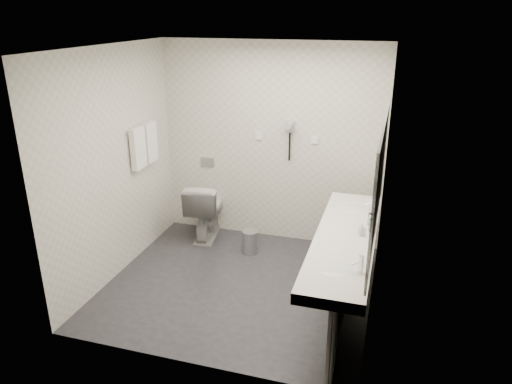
% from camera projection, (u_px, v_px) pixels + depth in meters
% --- Properties ---
extents(floor, '(2.80, 2.80, 0.00)m').
position_uv_depth(floor, '(239.00, 285.00, 5.26)').
color(floor, '#28272C').
rests_on(floor, ground).
extents(ceiling, '(2.80, 2.80, 0.00)m').
position_uv_depth(ceiling, '(236.00, 47.00, 4.37)').
color(ceiling, silver).
rests_on(ceiling, wall_back).
extents(wall_back, '(2.80, 0.00, 2.80)m').
position_uv_depth(wall_back, '(271.00, 144.00, 5.98)').
color(wall_back, silver).
rests_on(wall_back, floor).
extents(wall_front, '(2.80, 0.00, 2.80)m').
position_uv_depth(wall_front, '(183.00, 231.00, 3.65)').
color(wall_front, silver).
rests_on(wall_front, floor).
extents(wall_left, '(0.00, 2.60, 2.60)m').
position_uv_depth(wall_left, '(115.00, 165.00, 5.19)').
color(wall_left, silver).
rests_on(wall_left, floor).
extents(wall_right, '(0.00, 2.60, 2.60)m').
position_uv_depth(wall_right, '(381.00, 191.00, 4.45)').
color(wall_right, silver).
rests_on(wall_right, floor).
extents(vanity_counter, '(0.55, 2.20, 0.10)m').
position_uv_depth(vanity_counter, '(345.00, 240.00, 4.50)').
color(vanity_counter, white).
rests_on(vanity_counter, floor).
extents(vanity_panel, '(0.03, 2.15, 0.75)m').
position_uv_depth(vanity_panel, '(345.00, 280.00, 4.65)').
color(vanity_panel, '#999491').
rests_on(vanity_panel, floor).
extents(vanity_post_near, '(0.06, 0.06, 0.75)m').
position_uv_depth(vanity_post_near, '(333.00, 349.00, 3.71)').
color(vanity_post_near, silver).
rests_on(vanity_post_near, floor).
extents(vanity_post_far, '(0.06, 0.06, 0.75)m').
position_uv_depth(vanity_post_far, '(358.00, 235.00, 5.57)').
color(vanity_post_far, silver).
rests_on(vanity_post_far, floor).
extents(mirror, '(0.02, 2.20, 1.05)m').
position_uv_depth(mirror, '(380.00, 177.00, 4.20)').
color(mirror, '#B2BCC6').
rests_on(mirror, wall_right).
extents(basin_near, '(0.40, 0.31, 0.05)m').
position_uv_depth(basin_near, '(336.00, 271.00, 3.91)').
color(basin_near, white).
rests_on(basin_near, vanity_counter).
extents(basin_far, '(0.40, 0.31, 0.05)m').
position_uv_depth(basin_far, '(353.00, 211.00, 5.07)').
color(basin_far, white).
rests_on(basin_far, vanity_counter).
extents(faucet_near, '(0.04, 0.04, 0.15)m').
position_uv_depth(faucet_near, '(361.00, 264.00, 3.82)').
color(faucet_near, silver).
rests_on(faucet_near, vanity_counter).
extents(faucet_far, '(0.04, 0.04, 0.15)m').
position_uv_depth(faucet_far, '(372.00, 205.00, 4.99)').
color(faucet_far, silver).
rests_on(faucet_far, vanity_counter).
extents(soap_bottle_a, '(0.07, 0.07, 0.12)m').
position_uv_depth(soap_bottle_a, '(362.00, 229.00, 4.47)').
color(soap_bottle_a, beige).
rests_on(soap_bottle_a, vanity_counter).
extents(glass_left, '(0.08, 0.08, 0.12)m').
position_uv_depth(glass_left, '(372.00, 225.00, 4.56)').
color(glass_left, silver).
rests_on(glass_left, vanity_counter).
extents(glass_right, '(0.08, 0.08, 0.12)m').
position_uv_depth(glass_right, '(371.00, 219.00, 4.69)').
color(glass_right, silver).
rests_on(glass_right, vanity_counter).
extents(toilet, '(0.54, 0.81, 0.77)m').
position_uv_depth(toilet, '(206.00, 209.00, 6.26)').
color(toilet, white).
rests_on(toilet, floor).
extents(flush_plate, '(0.18, 0.02, 0.12)m').
position_uv_depth(flush_plate, '(208.00, 162.00, 6.30)').
color(flush_plate, '#B2B5BA').
rests_on(flush_plate, wall_back).
extents(pedal_bin, '(0.20, 0.20, 0.27)m').
position_uv_depth(pedal_bin, '(250.00, 242.00, 5.92)').
color(pedal_bin, '#B2B5BA').
rests_on(pedal_bin, floor).
extents(bin_lid, '(0.20, 0.20, 0.02)m').
position_uv_depth(bin_lid, '(250.00, 232.00, 5.87)').
color(bin_lid, '#B2B5BA').
rests_on(bin_lid, pedal_bin).
extents(towel_rail, '(0.02, 0.62, 0.02)m').
position_uv_depth(towel_rail, '(142.00, 127.00, 5.56)').
color(towel_rail, silver).
rests_on(towel_rail, wall_left).
extents(towel_near, '(0.07, 0.24, 0.48)m').
position_uv_depth(towel_near, '(138.00, 148.00, 5.51)').
color(towel_near, white).
rests_on(towel_near, towel_rail).
extents(towel_far, '(0.07, 0.24, 0.48)m').
position_uv_depth(towel_far, '(150.00, 142.00, 5.76)').
color(towel_far, white).
rests_on(towel_far, towel_rail).
extents(dryer_cradle, '(0.10, 0.04, 0.14)m').
position_uv_depth(dryer_cradle, '(290.00, 126.00, 5.80)').
color(dryer_cradle, '#9A9BA0').
rests_on(dryer_cradle, wall_back).
extents(dryer_barrel, '(0.08, 0.14, 0.08)m').
position_uv_depth(dryer_barrel, '(289.00, 125.00, 5.73)').
color(dryer_barrel, '#9A9BA0').
rests_on(dryer_barrel, dryer_cradle).
extents(dryer_cord, '(0.02, 0.02, 0.35)m').
position_uv_depth(dryer_cord, '(290.00, 147.00, 5.88)').
color(dryer_cord, black).
rests_on(dryer_cord, dryer_cradle).
extents(switch_plate_a, '(0.09, 0.02, 0.09)m').
position_uv_depth(switch_plate_a, '(259.00, 136.00, 5.98)').
color(switch_plate_a, white).
rests_on(switch_plate_a, wall_back).
extents(switch_plate_b, '(0.09, 0.02, 0.09)m').
position_uv_depth(switch_plate_b, '(315.00, 140.00, 5.79)').
color(switch_plate_b, white).
rests_on(switch_plate_b, wall_back).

